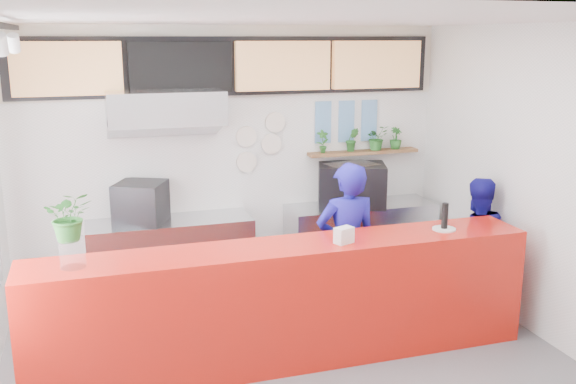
{
  "coord_description": "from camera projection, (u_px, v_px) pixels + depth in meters",
  "views": [
    {
      "loc": [
        -1.59,
        -4.68,
        2.86
      ],
      "look_at": [
        0.1,
        0.7,
        1.5
      ],
      "focal_mm": 40.0,
      "sensor_mm": 36.0,
      "label": 1
    }
  ],
  "objects": [
    {
      "name": "floor",
      "position": [
        301.0,
        381.0,
        5.48
      ],
      "size": [
        5.0,
        5.0,
        0.0
      ],
      "primitive_type": "plane",
      "color": "slate",
      "rests_on": "ground"
    },
    {
      "name": "ceiling",
      "position": [
        303.0,
        19.0,
        4.77
      ],
      "size": [
        5.0,
        5.0,
        0.0
      ],
      "primitive_type": "plane",
      "rotation": [
        3.14,
        0.0,
        0.0
      ],
      "color": "silver"
    },
    {
      "name": "wall_back",
      "position": [
        233.0,
        158.0,
        7.45
      ],
      "size": [
        5.0,
        0.0,
        5.0
      ],
      "primitive_type": "plane",
      "rotation": [
        1.57,
        0.0,
        0.0
      ],
      "color": "white",
      "rests_on": "ground"
    },
    {
      "name": "wall_right",
      "position": [
        561.0,
        191.0,
        5.86
      ],
      "size": [
        0.0,
        5.0,
        5.0
      ],
      "primitive_type": "plane",
      "rotation": [
        1.57,
        0.0,
        -1.57
      ],
      "color": "white",
      "rests_on": "ground"
    },
    {
      "name": "service_counter",
      "position": [
        287.0,
        304.0,
        5.72
      ],
      "size": [
        4.5,
        0.6,
        1.1
      ],
      "primitive_type": "cube",
      "color": "#B4160C",
      "rests_on": "ground"
    },
    {
      "name": "cream_band",
      "position": [
        232.0,
        62.0,
        7.18
      ],
      "size": [
        5.0,
        0.02,
        0.8
      ],
      "primitive_type": "cube",
      "color": "beige",
      "rests_on": "wall_back"
    },
    {
      "name": "prep_bench",
      "position": [
        171.0,
        259.0,
        7.18
      ],
      "size": [
        1.8,
        0.6,
        0.9
      ],
      "primitive_type": "cube",
      "color": "#B2B5BA",
      "rests_on": "ground"
    },
    {
      "name": "panini_oven",
      "position": [
        141.0,
        203.0,
        6.94
      ],
      "size": [
        0.66,
        0.66,
        0.45
      ],
      "primitive_type": "cube",
      "rotation": [
        0.0,
        0.0,
        -0.44
      ],
      "color": "black",
      "rests_on": "prep_bench"
    },
    {
      "name": "extraction_hood",
      "position": [
        165.0,
        107.0,
        6.73
      ],
      "size": [
        1.2,
        0.7,
        0.35
      ],
      "primitive_type": "cube",
      "color": "#B2B5BA",
      "rests_on": "ceiling"
    },
    {
      "name": "hood_lip",
      "position": [
        166.0,
        126.0,
        6.78
      ],
      "size": [
        1.2,
        0.69,
        0.31
      ],
      "primitive_type": "cube",
      "rotation": [
        -0.35,
        0.0,
        0.0
      ],
      "color": "#B2B5BA",
      "rests_on": "ceiling"
    },
    {
      "name": "right_bench",
      "position": [
        360.0,
        240.0,
        7.85
      ],
      "size": [
        1.8,
        0.6,
        0.9
      ],
      "primitive_type": "cube",
      "color": "#B2B5BA",
      "rests_on": "ground"
    },
    {
      "name": "espresso_machine",
      "position": [
        351.0,
        185.0,
        7.65
      ],
      "size": [
        0.92,
        0.78,
        0.5
      ],
      "primitive_type": "cube",
      "rotation": [
        0.0,
        0.0,
        -0.33
      ],
      "color": "black",
      "rests_on": "right_bench"
    },
    {
      "name": "espresso_tray",
      "position": [
        352.0,
        166.0,
        7.59
      ],
      "size": [
        0.65,
        0.52,
        0.05
      ],
      "primitive_type": "cube",
      "rotation": [
        0.0,
        0.0,
        0.22
      ],
      "color": "#A6A8AD",
      "rests_on": "espresso_machine"
    },
    {
      "name": "herb_shelf",
      "position": [
        363.0,
        152.0,
        7.82
      ],
      "size": [
        1.4,
        0.18,
        0.04
      ],
      "primitive_type": "cube",
      "color": "brown",
      "rests_on": "wall_back"
    },
    {
      "name": "menu_board_far_left",
      "position": [
        67.0,
        69.0,
        6.58
      ],
      "size": [
        1.1,
        0.1,
        0.55
      ],
      "primitive_type": "cube",
      "color": "tan",
      "rests_on": "wall_back"
    },
    {
      "name": "menu_board_mid_left",
      "position": [
        180.0,
        67.0,
        6.92
      ],
      "size": [
        1.1,
        0.1,
        0.55
      ],
      "primitive_type": "cube",
      "color": "black",
      "rests_on": "wall_back"
    },
    {
      "name": "menu_board_mid_right",
      "position": [
        283.0,
        66.0,
        7.25
      ],
      "size": [
        1.1,
        0.1,
        0.55
      ],
      "primitive_type": "cube",
      "color": "tan",
      "rests_on": "wall_back"
    },
    {
      "name": "menu_board_far_right",
      "position": [
        377.0,
        65.0,
        7.59
      ],
      "size": [
        1.1,
        0.1,
        0.55
      ],
      "primitive_type": "cube",
      "color": "tan",
      "rests_on": "wall_back"
    },
    {
      "name": "soffit",
      "position": [
        232.0,
        66.0,
        7.16
      ],
      "size": [
        4.8,
        0.04,
        0.65
      ],
      "primitive_type": "cube",
      "color": "black",
      "rests_on": "wall_back"
    },
    {
      "name": "dec_plate_a",
      "position": [
        246.0,
        136.0,
        7.4
      ],
      "size": [
        0.24,
        0.03,
        0.24
      ],
      "primitive_type": "cylinder",
      "rotation": [
        1.57,
        0.0,
        0.0
      ],
      "color": "silver",
      "rests_on": "wall_back"
    },
    {
      "name": "dec_plate_b",
      "position": [
        271.0,
        144.0,
        7.51
      ],
      "size": [
        0.24,
        0.03,
        0.24
      ],
      "primitive_type": "cylinder",
      "rotation": [
        1.57,
        0.0,
        0.0
      ],
      "color": "silver",
      "rests_on": "wall_back"
    },
    {
      "name": "dec_plate_c",
      "position": [
        247.0,
        162.0,
        7.47
      ],
      "size": [
        0.24,
        0.03,
        0.24
      ],
      "primitive_type": "cylinder",
      "rotation": [
        1.57,
        0.0,
        0.0
      ],
      "color": "silver",
      "rests_on": "wall_back"
    },
    {
      "name": "dec_plate_d",
      "position": [
        275.0,
        122.0,
        7.47
      ],
      "size": [
        0.24,
        0.03,
        0.24
      ],
      "primitive_type": "cylinder",
      "rotation": [
        1.57,
        0.0,
        0.0
      ],
      "color": "silver",
      "rests_on": "wall_back"
    },
    {
      "name": "photo_frame_a",
      "position": [
        323.0,
        112.0,
        7.63
      ],
      "size": [
        0.2,
        0.02,
        0.25
      ],
      "primitive_type": "cube",
      "color": "#598CBF",
      "rests_on": "wall_back"
    },
    {
      "name": "photo_frame_b",
      "position": [
        347.0,
        111.0,
        7.72
      ],
      "size": [
        0.2,
        0.02,
        0.25
      ],
      "primitive_type": "cube",
      "color": "#598CBF",
      "rests_on": "wall_back"
    },
    {
      "name": "photo_frame_c",
      "position": [
        369.0,
        110.0,
        7.81
      ],
      "size": [
        0.2,
        0.02,
        0.25
      ],
      "primitive_type": "cube",
      "color": "#598CBF",
      "rests_on": "wall_back"
    },
    {
      "name": "photo_frame_d",
      "position": [
        323.0,
        133.0,
        7.69
      ],
      "size": [
        0.2,
        0.02,
        0.25
      ],
      "primitive_type": "cube",
      "color": "#598CBF",
      "rests_on": "wall_back"
    },
    {
      "name": "photo_frame_e",
      "position": [
        346.0,
        132.0,
        7.78
      ],
      "size": [
        0.2,
        0.02,
        0.25
      ],
      "primitive_type": "cube",
      "color": "#598CBF",
      "rests_on": "wall_back"
    },
    {
      "name": "photo_frame_f",
      "position": [
        369.0,
        131.0,
        7.86
      ],
      "size": [
        0.2,
        0.02,
        0.25
      ],
      "primitive_type": "cube",
      "color": "#598CBF",
      "rests_on": "wall_back"
    },
    {
      "name": "staff_center",
      "position": [
        347.0,
        248.0,
        6.29
      ],
      "size": [
        0.64,
        0.43,
        1.71
      ],
      "primitive_type": "imported",
      "rotation": [
        0.0,
        0.0,
        3.11
      ],
      "color": "navy",
      "rests_on": "ground"
    },
    {
      "name": "staff_right",
      "position": [
        475.0,
        244.0,
        6.82
      ],
      "size": [
        0.77,
        0.64,
        1.44
      ],
      "primitive_type": "imported",
      "rotation": [
        0.0,
        0.0,
        3.0
      ],
      "color": "navy",
      "rests_on": "ground"
    },
    {
      "name": "herb_a",
      "position": [
        323.0,
        141.0,
        7.63
      ],
      "size": [
        0.15,
        0.11,
        0.28
      ],
      "primitive_type": "imported",
      "rotation": [
        0.0,
        0.0,
        0.04
      ],
      "color": "#235F21",
      "rests_on": "herb_shelf"
    },
    {
      "name": "herb_b",
      "position": [
        352.0,
        139.0,
        7.74
      ],
      "size": [
        0.19,
        0.17,
        0.29
      ],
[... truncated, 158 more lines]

